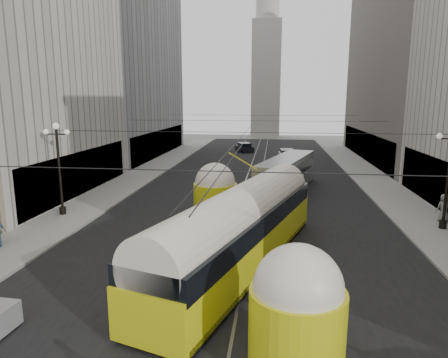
# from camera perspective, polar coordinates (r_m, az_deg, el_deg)

# --- Properties ---
(road) EXTENTS (20.00, 85.00, 0.02)m
(road) POSITION_cam_1_polar(r_m,az_deg,el_deg) (40.73, 4.21, -0.13)
(road) COLOR black
(road) RESTS_ON ground
(sidewalk_left) EXTENTS (4.00, 72.00, 0.15)m
(sidewalk_left) POSITION_cam_1_polar(r_m,az_deg,el_deg) (46.28, -10.56, 1.19)
(sidewalk_left) COLOR gray
(sidewalk_left) RESTS_ON ground
(sidewalk_right) EXTENTS (4.00, 72.00, 0.15)m
(sidewalk_right) POSITION_cam_1_polar(r_m,az_deg,el_deg) (45.22, 19.82, 0.47)
(sidewalk_right) COLOR gray
(sidewalk_right) RESTS_ON ground
(rail_left) EXTENTS (0.12, 85.00, 0.04)m
(rail_left) POSITION_cam_1_polar(r_m,az_deg,el_deg) (40.78, 3.16, -0.10)
(rail_left) COLOR gray
(rail_left) RESTS_ON ground
(rail_right) EXTENTS (0.12, 85.00, 0.04)m
(rail_right) POSITION_cam_1_polar(r_m,az_deg,el_deg) (40.70, 5.26, -0.16)
(rail_right) COLOR gray
(rail_right) RESTS_ON ground
(building_left_far) EXTENTS (12.60, 28.60, 28.60)m
(building_left_far) POSITION_cam_1_polar(r_m,az_deg,el_deg) (59.92, -15.07, 16.93)
(building_left_far) COLOR #999999
(building_left_far) RESTS_ON ground
(building_right_far) EXTENTS (12.60, 32.60, 32.60)m
(building_right_far) POSITION_cam_1_polar(r_m,az_deg,el_deg) (58.80, 26.33, 18.26)
(building_right_far) COLOR #514C47
(building_right_far) RESTS_ON ground
(distant_tower) EXTENTS (6.00, 6.00, 31.36)m
(distant_tower) POSITION_cam_1_polar(r_m,az_deg,el_deg) (87.67, 6.08, 15.78)
(distant_tower) COLOR #B2AFA8
(distant_tower) RESTS_ON ground
(lamppost_left_mid) EXTENTS (1.86, 0.44, 6.37)m
(lamppost_left_mid) POSITION_cam_1_polar(r_m,az_deg,el_deg) (29.60, -22.51, 2.06)
(lamppost_left_mid) COLOR black
(lamppost_left_mid) RESTS_ON sidewalk_left
(catenary) EXTENTS (25.00, 72.00, 0.23)m
(catenary) POSITION_cam_1_polar(r_m,az_deg,el_deg) (38.97, 4.43, 8.08)
(catenary) COLOR black
(catenary) RESTS_ON ground
(streetcar) EXTENTS (7.54, 17.56, 4.01)m
(streetcar) POSITION_cam_1_polar(r_m,az_deg,el_deg) (19.41, 2.35, -7.04)
(streetcar) COLOR #C9C811
(streetcar) RESTS_ON ground
(city_bus) EXTENTS (5.68, 12.24, 3.00)m
(city_bus) POSITION_cam_1_polar(r_m,az_deg,el_deg) (35.94, 8.92, 0.89)
(city_bus) COLOR #A3A5A8
(city_bus) RESTS_ON ground
(sedan_white_far) EXTENTS (2.42, 4.91, 1.50)m
(sedan_white_far) POSITION_cam_1_polar(r_m,az_deg,el_deg) (54.21, 8.99, 3.35)
(sedan_white_far) COLOR #BBBBBB
(sedan_white_far) RESTS_ON ground
(sedan_dark_far) EXTENTS (3.29, 4.74, 1.38)m
(sedan_dark_far) POSITION_cam_1_polar(r_m,az_deg,el_deg) (62.81, 2.92, 4.51)
(sedan_dark_far) COLOR black
(sedan_dark_far) RESTS_ON ground
(pedestrian_sidewalk_right) EXTENTS (0.97, 0.65, 1.88)m
(pedestrian_sidewalk_right) POSITION_cam_1_polar(r_m,az_deg,el_deg) (29.81, 28.88, -3.66)
(pedestrian_sidewalk_right) COLOR slate
(pedestrian_sidewalk_right) RESTS_ON sidewalk_right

